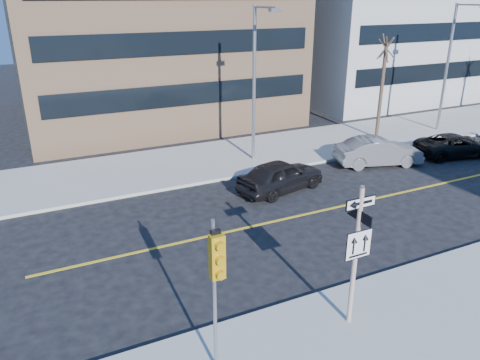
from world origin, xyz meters
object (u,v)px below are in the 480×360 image
traffic_signal (217,269)px  parked_car_c (456,145)px  parked_car_a (281,176)px  streetlight_b (451,60)px  sign_pole (356,249)px  streetlight_a (256,75)px  street_tree_west (386,50)px  parked_car_b (378,152)px

traffic_signal → parked_car_c: size_ratio=0.88×
parked_car_a → streetlight_b: (14.79, 4.06, 4.00)m
traffic_signal → parked_car_a: size_ratio=0.91×
sign_pole → traffic_signal: (-4.00, -0.15, 0.59)m
traffic_signal → streetlight_a: size_ratio=0.50×
parked_car_a → streetlight_a: 5.75m
streetlight_a → street_tree_west: 9.05m
parked_car_c → streetlight_a: (-10.82, 3.98, 4.12)m
street_tree_west → streetlight_b: bearing=-6.2°
parked_car_c → street_tree_west: (-1.82, 4.52, 4.89)m
parked_car_b → streetlight_b: size_ratio=0.58×
parked_car_a → street_tree_west: street_tree_west is taller
parked_car_b → sign_pole: bearing=151.7°
parked_car_a → parked_car_b: bearing=-95.8°
sign_pole → streetlight_a: bearing=73.2°
street_tree_west → traffic_signal: bearing=-140.6°
sign_pole → street_tree_west: bearing=46.7°
parked_car_a → street_tree_west: size_ratio=0.69×
parked_car_b → street_tree_west: size_ratio=0.73×
parked_car_b → street_tree_west: bearing=-24.5°
parked_car_c → street_tree_west: street_tree_west is taller
parked_car_c → streetlight_b: (3.18, 3.98, 4.12)m
traffic_signal → parked_car_a: bearing=52.4°
sign_pole → streetlight_a: 14.05m
street_tree_west → streetlight_a: bearing=-176.5°
sign_pole → traffic_signal: sign_pole is taller
traffic_signal → parked_car_c: traffic_signal is taller
parked_car_c → streetlight_b: 6.55m
sign_pole → street_tree_west: 19.22m
parked_car_a → streetlight_b: 15.85m
parked_car_a → street_tree_west: (9.79, 4.60, 4.77)m
street_tree_west → parked_car_a: bearing=-154.8°
sign_pole → parked_car_b: sign_pole is taller
streetlight_b → street_tree_west: bearing=173.8°
parked_car_a → street_tree_west: bearing=-77.6°
traffic_signal → streetlight_a: streetlight_a is taller
streetlight_b → street_tree_west: streetlight_b is taller
parked_car_b → parked_car_c: parked_car_b is taller
parked_car_a → streetlight_a: (0.79, 4.06, 4.00)m
sign_pole → street_tree_west: street_tree_west is taller
parked_car_a → parked_car_c: parked_car_a is taller
traffic_signal → street_tree_west: street_tree_west is taller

